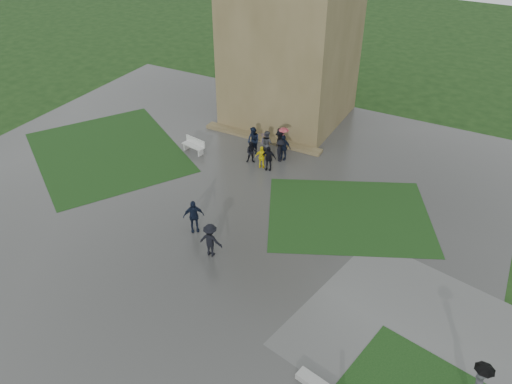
% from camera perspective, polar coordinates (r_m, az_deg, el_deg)
% --- Properties ---
extents(ground, '(120.00, 120.00, 0.00)m').
position_cam_1_polar(ground, '(28.36, -9.33, -3.07)').
color(ground, black).
extents(plaza, '(34.00, 34.00, 0.02)m').
position_cam_1_polar(plaza, '(29.62, -7.07, -1.01)').
color(plaza, '#373734').
rests_on(plaza, ground).
extents(lawn_inset_left, '(14.10, 13.46, 0.01)m').
position_cam_1_polar(lawn_inset_left, '(35.76, -16.58, 4.42)').
color(lawn_inset_left, black).
rests_on(lawn_inset_left, plaza).
extents(lawn_inset_right, '(11.12, 10.15, 0.01)m').
position_cam_1_polar(lawn_inset_right, '(28.75, 10.56, -2.58)').
color(lawn_inset_right, black).
rests_on(lawn_inset_right, plaza).
extents(tower_plinth, '(9.00, 0.80, 0.22)m').
position_cam_1_polar(tower_plinth, '(35.79, 0.70, 6.17)').
color(tower_plinth, brown).
rests_on(tower_plinth, plaza).
extents(bench, '(1.78, 0.84, 0.99)m').
position_cam_1_polar(bench, '(34.32, -7.11, 5.33)').
color(bench, '#BABAB5').
rests_on(bench, plaza).
extents(visitor_cluster, '(3.18, 3.73, 2.48)m').
position_cam_1_polar(visitor_cluster, '(32.99, 1.71, 5.26)').
color(visitor_cluster, black).
rests_on(visitor_cluster, plaza).
extents(pedestrian_mid, '(1.26, 1.23, 1.91)m').
position_cam_1_polar(pedestrian_mid, '(26.79, -7.15, -2.75)').
color(pedestrian_mid, black).
rests_on(pedestrian_mid, plaza).
extents(pedestrian_near, '(1.27, 0.75, 1.87)m').
position_cam_1_polar(pedestrian_near, '(25.16, -5.21, -5.49)').
color(pedestrian_near, black).
rests_on(pedestrian_near, plaza).
extents(pedestrian_path, '(0.69, 0.82, 2.26)m').
position_cam_1_polar(pedestrian_path, '(20.70, 24.14, -19.32)').
color(pedestrian_path, '#3E3F43').
rests_on(pedestrian_path, path).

